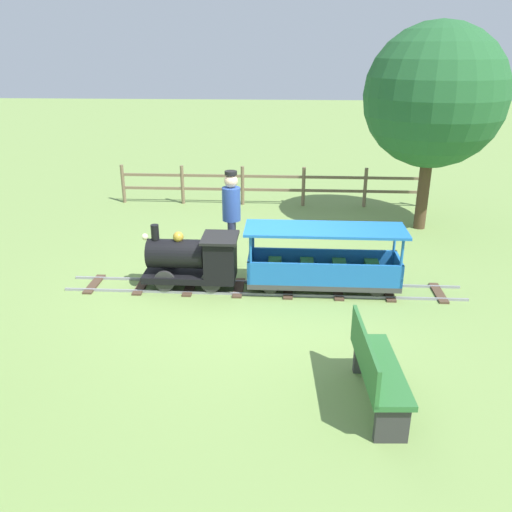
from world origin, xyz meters
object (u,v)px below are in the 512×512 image
(passenger_car, at_px, (323,265))
(park_bench, at_px, (376,369))
(locomotive, at_px, (195,259))
(conductor_person, at_px, (231,211))
(oak_tree_far, at_px, (435,96))

(passenger_car, xyz_separation_m, park_bench, (-2.70, -0.37, -0.01))
(locomotive, xyz_separation_m, conductor_person, (0.95, -0.47, 0.47))
(locomotive, height_order, park_bench, locomotive)
(locomotive, relative_size, park_bench, 1.09)
(passenger_car, distance_m, conductor_person, 1.83)
(locomotive, xyz_separation_m, passenger_car, (0.00, -1.94, -0.06))
(passenger_car, relative_size, park_bench, 1.78)
(locomotive, height_order, oak_tree_far, oak_tree_far)
(passenger_car, bearing_deg, locomotive, 90.00)
(conductor_person, relative_size, park_bench, 1.23)
(park_bench, bearing_deg, oak_tree_far, -16.91)
(locomotive, bearing_deg, park_bench, -139.32)
(conductor_person, xyz_separation_m, park_bench, (-3.65, -1.85, -0.54))
(passenger_car, bearing_deg, oak_tree_far, -34.42)
(conductor_person, bearing_deg, passenger_car, -122.77)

